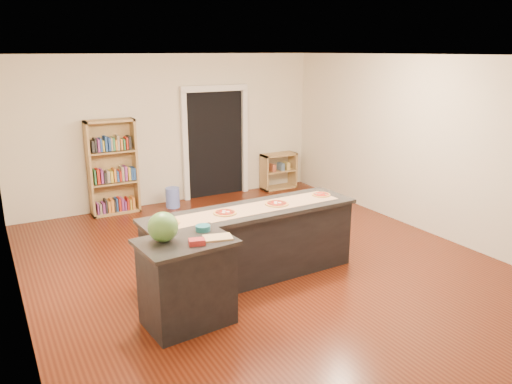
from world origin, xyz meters
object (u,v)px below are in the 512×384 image
kitchen_island (252,243)px  bookshelf (113,167)px  side_counter (187,282)px  waste_bin (173,198)px  watermelon (163,227)px  low_shelf (279,171)px

kitchen_island → bookshelf: bearing=102.1°
side_counter → waste_bin: side_counter is taller
side_counter → watermelon: (-0.20, 0.08, 0.63)m
waste_bin → watermelon: 4.32m
waste_bin → low_shelf: bearing=4.1°
bookshelf → waste_bin: 1.23m
bookshelf → waste_bin: bearing=-10.3°
side_counter → low_shelf: 5.63m
low_shelf → watermelon: size_ratio=2.41×
kitchen_island → waste_bin: size_ratio=7.46×
kitchen_island → bookshelf: (-0.88, 3.53, 0.38)m
kitchen_island → low_shelf: (2.59, 3.52, -0.09)m
watermelon → waste_bin: bearing=69.1°
kitchen_island → watermelon: (-1.36, -0.59, 0.65)m
kitchen_island → side_counter: size_ratio=2.91×
low_shelf → watermelon: 5.75m
low_shelf → waste_bin: (-2.45, -0.18, -0.19)m
kitchen_island → low_shelf: kitchen_island is taller
bookshelf → low_shelf: bookshelf is taller
side_counter → watermelon: bearing=153.4°
watermelon → bookshelf: bearing=83.3°
side_counter → waste_bin: (1.30, 4.02, -0.30)m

